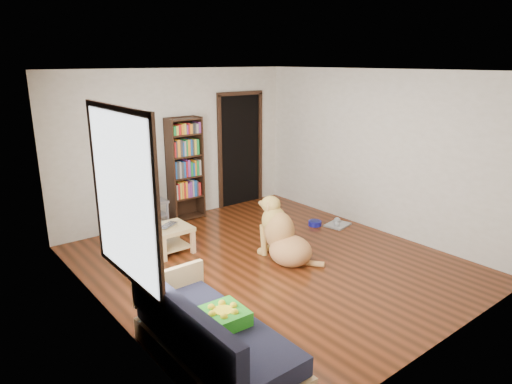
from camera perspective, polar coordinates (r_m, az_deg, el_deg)
ground at (r=6.46m, az=1.71°, el=-8.81°), size 5.00×5.00×0.00m
ceiling at (r=5.85m, az=1.93°, el=14.93°), size 5.00×5.00×0.00m
wall_back at (r=8.05m, az=-9.85°, el=5.74°), size 4.50×0.00×4.50m
wall_front at (r=4.50m, az=22.91°, el=-3.64°), size 4.50×0.00×4.50m
wall_left at (r=4.93m, az=-18.57°, el=-1.54°), size 0.00×5.00×5.00m
wall_right at (r=7.64m, az=14.82°, el=4.89°), size 0.00×5.00×5.00m
green_cushion at (r=4.30m, az=-4.14°, el=-15.29°), size 0.41×0.41×0.13m
laptop at (r=6.73m, az=-10.58°, el=-4.21°), size 0.39×0.35×0.03m
dog_bowl at (r=7.88m, az=7.37°, el=-3.89°), size 0.22×0.22×0.08m
grey_rag at (r=7.94m, az=10.17°, el=-4.05°), size 0.46×0.39×0.03m
window at (r=4.42m, az=-16.32°, el=-0.61°), size 0.03×1.46×1.70m
doorway at (r=8.78m, az=-1.98°, el=5.63°), size 1.03×0.05×2.19m
tv_stand at (r=7.71m, az=-14.43°, el=-2.95°), size 0.90×0.45×0.50m
crt_tv at (r=7.59m, az=-14.74°, el=0.48°), size 0.55×0.52×0.58m
bookshelf at (r=8.00m, az=-8.89°, el=3.53°), size 0.60×0.30×1.80m
sofa at (r=4.39m, az=-5.68°, el=-18.15°), size 0.80×1.80×0.80m
coffee_table at (r=6.81m, az=-10.65°, el=-5.19°), size 0.55×0.55×0.40m
dog at (r=6.44m, az=3.35°, el=-5.64°), size 0.60×1.10×0.92m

